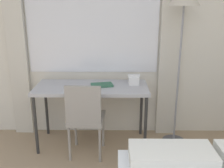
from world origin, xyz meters
name	(u,v)px	position (x,y,z in m)	size (l,w,h in m)	color
wall_back_with_window	(117,32)	(-0.05, 3.15, 1.35)	(4.65, 0.13, 2.70)	silver
desk	(92,91)	(-0.35, 2.78, 0.70)	(1.34, 0.58, 0.76)	#B2B2B7
desk_chair	(85,116)	(-0.40, 2.49, 0.51)	(0.42, 0.42, 0.89)	gray
standing_lamp	(184,8)	(0.68, 2.81, 1.66)	(0.35, 0.35, 1.94)	#4C4C51
telephone	(134,80)	(0.16, 2.87, 0.82)	(0.14, 0.13, 0.12)	white
book	(102,85)	(-0.23, 2.79, 0.77)	(0.28, 0.21, 0.02)	#33664C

